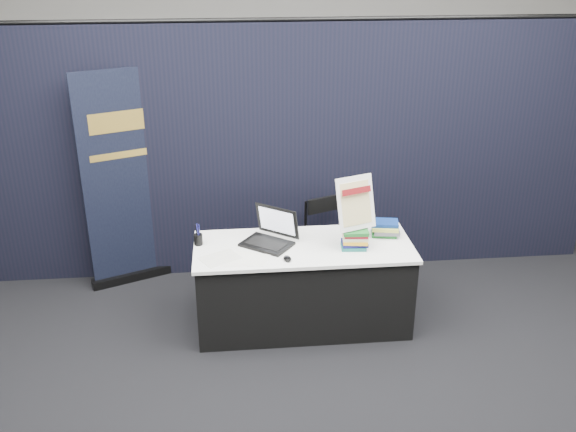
# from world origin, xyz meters

# --- Properties ---
(floor) EXTENTS (8.00, 8.00, 0.00)m
(floor) POSITION_xyz_m (0.00, 0.00, 0.00)
(floor) COLOR black
(floor) RESTS_ON ground
(wall_back) EXTENTS (8.00, 0.02, 3.50)m
(wall_back) POSITION_xyz_m (0.00, 4.00, 1.75)
(wall_back) COLOR #B8B5AE
(wall_back) RESTS_ON floor
(drape_partition) EXTENTS (6.00, 0.08, 2.40)m
(drape_partition) POSITION_xyz_m (0.00, 1.60, 1.20)
(drape_partition) COLOR black
(drape_partition) RESTS_ON floor
(display_table) EXTENTS (1.80, 0.75, 0.75)m
(display_table) POSITION_xyz_m (0.00, 0.55, 0.38)
(display_table) COLOR black
(display_table) RESTS_ON floor
(laptop) EXTENTS (0.48, 0.51, 0.29)m
(laptop) POSITION_xyz_m (-0.30, 0.63, 0.82)
(laptop) COLOR black
(laptop) RESTS_ON display_table
(mouse) EXTENTS (0.07, 0.10, 0.03)m
(mouse) POSITION_xyz_m (-0.16, 0.30, 0.76)
(mouse) COLOR black
(mouse) RESTS_ON display_table
(brochure_left) EXTENTS (0.36, 0.33, 0.00)m
(brochure_left) POSITION_xyz_m (-0.68, 0.39, 0.75)
(brochure_left) COLOR silver
(brochure_left) RESTS_ON display_table
(brochure_mid) EXTENTS (0.28, 0.20, 0.00)m
(brochure_mid) POSITION_xyz_m (-0.55, 0.33, 0.75)
(brochure_mid) COLOR white
(brochure_mid) RESTS_ON display_table
(brochure_right) EXTENTS (0.35, 0.30, 0.00)m
(brochure_right) POSITION_xyz_m (-0.45, 0.36, 0.75)
(brochure_right) COLOR white
(brochure_right) RESTS_ON display_table
(pen_cup) EXTENTS (0.09, 0.09, 0.09)m
(pen_cup) POSITION_xyz_m (-0.86, 0.65, 0.80)
(pen_cup) COLOR black
(pen_cup) RESTS_ON display_table
(book_stack_tall) EXTENTS (0.22, 0.18, 0.16)m
(book_stack_tall) POSITION_xyz_m (0.41, 0.47, 0.83)
(book_stack_tall) COLOR #195F59
(book_stack_tall) RESTS_ON display_table
(book_stack_short) EXTENTS (0.25, 0.20, 0.12)m
(book_stack_short) POSITION_xyz_m (0.71, 0.68, 0.81)
(book_stack_short) COLOR #1A6224
(book_stack_short) RESTS_ON display_table
(info_sign) EXTENTS (0.35, 0.23, 0.45)m
(info_sign) POSITION_xyz_m (0.41, 0.50, 1.13)
(info_sign) COLOR black
(info_sign) RESTS_ON book_stack_tall
(pullup_banner) EXTENTS (0.84, 0.43, 2.05)m
(pullup_banner) POSITION_xyz_m (-1.52, 1.50, 0.91)
(pullup_banner) COLOR black
(pullup_banner) RESTS_ON floor
(stacking_chair) EXTENTS (0.49, 0.51, 0.84)m
(stacking_chair) POSITION_xyz_m (0.30, 1.20, 0.47)
(stacking_chair) COLOR black
(stacking_chair) RESTS_ON floor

